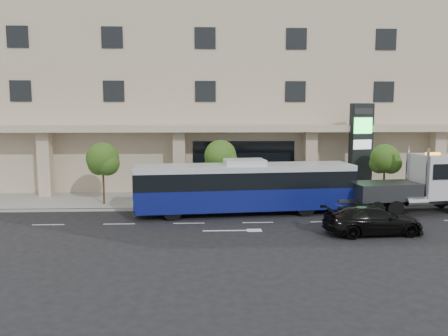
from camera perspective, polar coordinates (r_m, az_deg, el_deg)
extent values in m
plane|color=black|center=(27.07, 4.06, -6.34)|extent=(120.00, 120.00, 0.00)
cube|color=gray|center=(31.92, 3.04, -4.13)|extent=(120.00, 6.00, 0.15)
cube|color=gray|center=(28.99, 3.61, -5.28)|extent=(120.00, 0.30, 0.15)
cube|color=#C0AF90|center=(41.93, 1.73, 12.18)|extent=(60.00, 15.00, 20.00)
cube|color=#C0AF90|center=(33.12, 2.80, 5.21)|extent=(60.00, 2.80, 0.50)
cube|color=black|center=(34.51, 2.59, 0.21)|extent=(8.00, 0.12, 4.00)
cube|color=#C0AF90|center=(35.25, -22.30, 0.57)|extent=(0.90, 0.90, 4.90)
cube|color=#C0AF90|center=(33.22, -5.85, 0.69)|extent=(0.90, 0.90, 4.90)
cube|color=#C0AF90|center=(34.12, 11.16, 0.77)|extent=(0.90, 0.90, 4.90)
cube|color=#C0AF90|center=(37.75, 26.08, 0.77)|extent=(0.90, 0.90, 4.90)
cylinder|color=#422B19|center=(30.93, -15.46, -1.97)|extent=(0.14, 0.14, 2.80)
sphere|color=#274E16|center=(30.71, -15.57, 1.21)|extent=(2.20, 2.20, 2.20)
sphere|color=#274E16|center=(30.47, -14.99, 0.57)|extent=(1.65, 1.65, 1.65)
sphere|color=#274E16|center=(31.01, -16.00, 0.50)|extent=(1.54, 1.54, 1.54)
cylinder|color=#422B19|center=(30.14, -0.47, -1.80)|extent=(0.14, 0.14, 2.94)
sphere|color=#274E16|center=(29.91, -0.48, 1.62)|extent=(2.20, 2.20, 2.20)
sphere|color=#274E16|center=(29.76, 0.21, 0.94)|extent=(1.65, 1.65, 1.65)
sphere|color=#274E16|center=(30.15, -1.06, 0.85)|extent=(1.54, 1.54, 1.54)
cylinder|color=#422B19|center=(32.64, 20.15, -1.74)|extent=(0.14, 0.14, 2.73)
sphere|color=#274E16|center=(32.44, 20.28, 1.19)|extent=(2.00, 2.00, 2.00)
sphere|color=#274E16|center=(32.43, 20.96, 0.60)|extent=(1.50, 1.50, 1.50)
sphere|color=#274E16|center=(32.55, 19.63, 0.54)|extent=(1.40, 1.40, 1.40)
cylinder|color=black|center=(26.09, -6.73, -5.61)|extent=(1.16, 0.45, 1.13)
cylinder|color=black|center=(28.42, -6.83, -4.56)|extent=(1.16, 0.45, 1.13)
cylinder|color=black|center=(27.47, 10.62, -5.03)|extent=(1.16, 0.45, 1.13)
cylinder|color=black|center=(29.69, 9.16, -4.09)|extent=(1.16, 0.45, 1.13)
cube|color=navy|center=(27.60, 2.67, -3.78)|extent=(13.82, 4.10, 1.36)
cube|color=black|center=(27.40, 2.69, -1.34)|extent=(13.82, 4.15, 1.02)
cube|color=silver|center=(27.31, 2.70, 0.08)|extent=(13.82, 4.10, 0.34)
cube|color=silver|center=(27.27, 2.70, 0.79)|extent=(2.65, 2.04, 0.34)
cube|color=#2D3033|center=(27.32, -11.46, -5.24)|extent=(0.41, 2.84, 0.34)
cube|color=#2D3033|center=(29.68, 15.64, -4.38)|extent=(0.41, 2.84, 0.34)
cube|color=#2D3033|center=(30.39, 23.47, -3.96)|extent=(8.18, 1.99, 0.38)
cube|color=silver|center=(30.82, 25.47, -0.95)|extent=(2.20, 2.61, 2.77)
cube|color=black|center=(31.30, 26.87, -0.12)|extent=(0.37, 2.10, 1.15)
cylinder|color=silver|center=(29.33, 25.00, -0.82)|extent=(0.19, 0.19, 3.25)
cylinder|color=silver|center=(31.07, 22.79, -0.31)|extent=(0.19, 0.19, 3.25)
cube|color=#2D3033|center=(29.20, 20.16, -2.81)|extent=(4.27, 2.79, 1.05)
cube|color=#2D3033|center=(28.23, 16.06, -4.16)|extent=(1.55, 0.46, 0.21)
cube|color=#2D3033|center=(28.06, 14.98, -4.99)|extent=(0.46, 1.74, 0.17)
cube|color=orange|center=(30.67, 25.61, 1.71)|extent=(0.90, 0.44, 0.13)
cylinder|color=black|center=(32.79, 26.48, -3.77)|extent=(1.08, 0.44, 1.05)
cylinder|color=black|center=(28.62, 21.41, -5.01)|extent=(1.08, 0.44, 1.05)
cylinder|color=black|center=(30.31, 19.45, -4.26)|extent=(1.08, 0.44, 1.05)
cylinder|color=black|center=(28.00, 19.23, -5.17)|extent=(1.08, 0.44, 1.05)
cylinder|color=black|center=(29.73, 17.35, -4.40)|extent=(1.08, 0.44, 1.05)
imported|color=black|center=(24.34, 18.86, -6.43)|extent=(5.32, 2.49, 1.50)
cube|color=black|center=(33.80, 17.41, 2.21)|extent=(1.81, 1.00, 6.89)
cube|color=#27EA49|center=(33.40, 17.71, 5.30)|extent=(1.46, 0.44, 1.15)
cube|color=silver|center=(33.46, 17.62, 2.95)|extent=(1.46, 0.44, 0.69)
cube|color=#262628|center=(33.39, 17.78, 7.08)|extent=(1.46, 0.44, 0.46)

